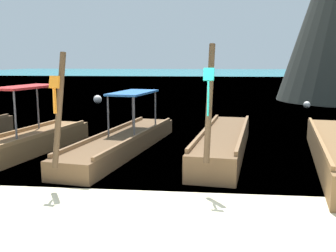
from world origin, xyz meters
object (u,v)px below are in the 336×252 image
at_px(longtail_boat_blue_ribbon, 10,147).
at_px(longtail_boat_turquoise_ribbon, 224,142).
at_px(longtail_boat_orange_ribbon, 124,141).
at_px(mooring_buoy_far, 307,105).
at_px(mooring_buoy_near, 98,99).

xyz_separation_m(longtail_boat_blue_ribbon, longtail_boat_turquoise_ribbon, (5.59, 1.26, -0.00)).
bearing_deg(longtail_boat_orange_ribbon, mooring_buoy_far, 55.55).
height_order(longtail_boat_orange_ribbon, mooring_buoy_far, longtail_boat_orange_ribbon).
relative_size(longtail_boat_blue_ribbon, longtail_boat_orange_ribbon, 1.01).
height_order(longtail_boat_orange_ribbon, longtail_boat_turquoise_ribbon, longtail_boat_turquoise_ribbon).
xyz_separation_m(longtail_boat_orange_ribbon, longtail_boat_turquoise_ribbon, (2.85, -0.04, 0.02)).
bearing_deg(longtail_boat_turquoise_ribbon, mooring_buoy_far, 66.61).
distance_m(longtail_boat_blue_ribbon, mooring_buoy_far, 16.39).
xyz_separation_m(longtail_boat_orange_ribbon, mooring_buoy_near, (-4.35, 12.33, -0.05)).
bearing_deg(mooring_buoy_near, longtail_boat_orange_ribbon, -70.58).
distance_m(longtail_boat_orange_ribbon, longtail_boat_turquoise_ribbon, 2.85).
xyz_separation_m(longtail_boat_blue_ribbon, mooring_buoy_far, (10.49, 12.59, -0.14)).
xyz_separation_m(longtail_boat_blue_ribbon, mooring_buoy_near, (-1.60, 13.63, -0.07)).
xyz_separation_m(longtail_boat_turquoise_ribbon, mooring_buoy_near, (-7.20, 12.37, -0.07)).
xyz_separation_m(mooring_buoy_near, mooring_buoy_far, (12.10, -1.04, -0.07)).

